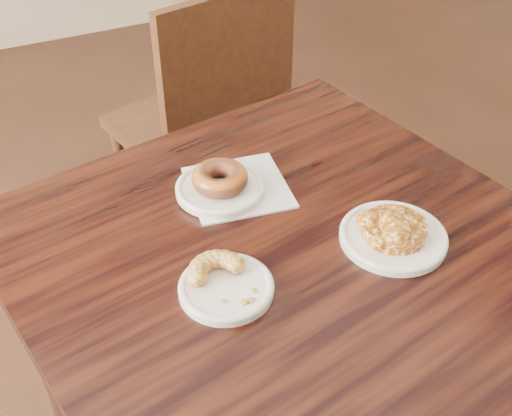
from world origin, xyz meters
name	(u,v)px	position (x,y,z in m)	size (l,w,h in m)	color
floor	(322,385)	(0.00, 0.00, 0.00)	(5.00, 5.00, 0.00)	black
cafe_table	(285,389)	(-0.23, -0.20, 0.38)	(0.82, 0.82, 0.75)	black
chair_far	(194,127)	(-0.07, 0.67, 0.45)	(0.44, 0.44, 0.90)	black
napkin	(238,187)	(-0.24, -0.01, 0.75)	(0.17, 0.17, 0.00)	silver
plate_donut	(220,189)	(-0.27, -0.01, 0.76)	(0.16, 0.16, 0.01)	white
plate_cruller	(226,288)	(-0.36, -0.24, 0.76)	(0.14, 0.14, 0.01)	white
plate_fritter	(393,237)	(-0.07, -0.25, 0.76)	(0.17, 0.17, 0.01)	white
glazed_donut	(220,178)	(-0.27, -0.01, 0.78)	(0.10, 0.10, 0.03)	brown
apple_fritter	(395,227)	(-0.07, -0.25, 0.78)	(0.14, 0.14, 0.03)	#401B06
cruller_fragment	(226,279)	(-0.36, -0.24, 0.78)	(0.10, 0.10, 0.03)	brown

